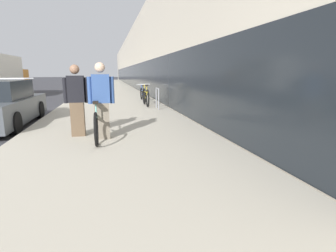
% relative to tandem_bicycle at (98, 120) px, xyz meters
% --- Properties ---
extents(sidewalk_slab, '(4.61, 70.00, 0.14)m').
position_rel_tandem_bicycle_xyz_m(sidewalk_slab, '(0.42, 18.85, -0.44)').
color(sidewalk_slab, '#B2AA99').
rests_on(sidewalk_slab, ground).
extents(storefront_facade, '(10.01, 70.00, 5.98)m').
position_rel_tandem_bicycle_xyz_m(storefront_facade, '(7.76, 26.85, 2.47)').
color(storefront_facade, beige).
rests_on(storefront_facade, ground).
extents(tandem_bicycle, '(0.52, 2.68, 0.87)m').
position_rel_tandem_bicycle_xyz_m(tandem_bicycle, '(0.00, 0.00, 0.00)').
color(tandem_bicycle, black).
rests_on(tandem_bicycle, sidewalk_slab).
extents(person_rider, '(0.56, 0.22, 1.66)m').
position_rel_tandem_bicycle_xyz_m(person_rider, '(0.11, -0.34, 0.46)').
color(person_rider, '#756B5B').
rests_on(person_rider, sidewalk_slab).
extents(person_bystander, '(0.55, 0.22, 1.62)m').
position_rel_tandem_bicycle_xyz_m(person_bystander, '(-0.45, 0.06, 0.44)').
color(person_bystander, brown).
rests_on(person_bystander, sidewalk_slab).
extents(bike_rack_hoop, '(0.05, 0.60, 0.84)m').
position_rel_tandem_bicycle_xyz_m(bike_rack_hoop, '(2.21, 4.28, 0.14)').
color(bike_rack_hoop, gray).
rests_on(bike_rack_hoop, sidewalk_slab).
extents(cruiser_bike_nearest, '(0.52, 1.80, 0.95)m').
position_rel_tandem_bicycle_xyz_m(cruiser_bike_nearest, '(1.88, 5.40, 0.03)').
color(cruiser_bike_nearest, black).
rests_on(cruiser_bike_nearest, sidewalk_slab).
extents(cruiser_bike_middle, '(0.52, 1.68, 0.83)m').
position_rel_tandem_bicycle_xyz_m(cruiser_bike_middle, '(2.03, 7.64, -0.02)').
color(cruiser_bike_middle, black).
rests_on(cruiser_bike_middle, sidewalk_slab).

